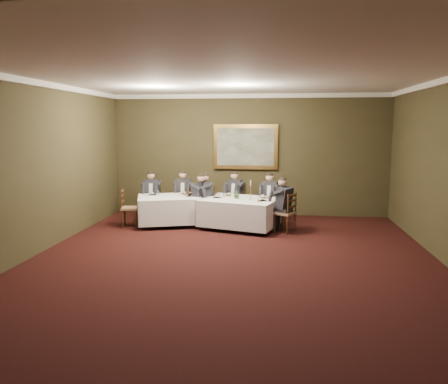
% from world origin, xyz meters
% --- Properties ---
extents(ground, '(10.00, 10.00, 0.00)m').
position_xyz_m(ground, '(0.00, 0.00, 0.00)').
color(ground, black).
rests_on(ground, ground).
extents(ceiling, '(8.00, 10.00, 0.10)m').
position_xyz_m(ceiling, '(0.00, 0.00, 3.50)').
color(ceiling, silver).
rests_on(ceiling, back_wall).
extents(back_wall, '(8.00, 0.10, 3.50)m').
position_xyz_m(back_wall, '(0.00, 5.00, 1.75)').
color(back_wall, '#39331C').
rests_on(back_wall, ground).
extents(front_wall, '(8.00, 0.10, 3.50)m').
position_xyz_m(front_wall, '(0.00, -5.00, 1.75)').
color(front_wall, '#39331C').
rests_on(front_wall, ground).
extents(left_wall, '(0.10, 10.00, 3.50)m').
position_xyz_m(left_wall, '(-4.00, 0.00, 1.75)').
color(left_wall, '#39331C').
rests_on(left_wall, ground).
extents(crown_molding, '(8.00, 10.00, 0.12)m').
position_xyz_m(crown_molding, '(0.00, 0.00, 3.44)').
color(crown_molding, white).
rests_on(crown_molding, back_wall).
extents(table_main, '(2.20, 1.90, 0.67)m').
position_xyz_m(table_main, '(-0.09, 3.18, 0.45)').
color(table_main, '#311C0D').
rests_on(table_main, ground).
extents(table_second, '(1.93, 1.67, 0.67)m').
position_xyz_m(table_second, '(-1.98, 3.32, 0.45)').
color(table_second, '#311C0D').
rests_on(table_second, ground).
extents(chair_main_backleft, '(0.58, 0.57, 1.00)m').
position_xyz_m(chair_main_backleft, '(-0.30, 4.24, 0.28)').
color(chair_main_backleft, '#8D6948').
rests_on(chair_main_backleft, ground).
extents(diner_main_backleft, '(0.56, 0.60, 1.35)m').
position_xyz_m(diner_main_backleft, '(-0.31, 4.23, 0.51)').
color(diner_main_backleft, black).
rests_on(diner_main_backleft, chair_main_backleft).
extents(chair_main_backright, '(0.54, 0.53, 1.00)m').
position_xyz_m(chair_main_backright, '(0.66, 3.96, 0.28)').
color(chair_main_backright, '#8D6948').
rests_on(chair_main_backright, ground).
extents(diner_main_backright, '(0.52, 0.58, 1.35)m').
position_xyz_m(diner_main_backright, '(0.66, 3.95, 0.51)').
color(diner_main_backright, black).
rests_on(diner_main_backright, chair_main_backright).
extents(chair_main_endleft, '(0.56, 0.57, 1.00)m').
position_xyz_m(chair_main_endleft, '(-1.23, 3.52, 0.28)').
color(chair_main_endleft, '#8D6948').
rests_on(chair_main_endleft, ground).
extents(diner_main_endleft, '(0.60, 0.56, 1.35)m').
position_xyz_m(diner_main_endleft, '(-1.22, 3.51, 0.51)').
color(diner_main_endleft, black).
rests_on(diner_main_endleft, chair_main_endleft).
extents(chair_main_endright, '(0.59, 0.59, 1.00)m').
position_xyz_m(chair_main_endright, '(1.04, 2.84, 0.28)').
color(chair_main_endright, '#8D6948').
rests_on(chair_main_endright, ground).
extents(diner_main_endright, '(0.62, 0.59, 1.35)m').
position_xyz_m(diner_main_endright, '(1.03, 2.85, 0.51)').
color(diner_main_endright, black).
rests_on(diner_main_endright, chair_main_endright).
extents(chair_sec_backleft, '(0.47, 0.45, 1.00)m').
position_xyz_m(chair_sec_backleft, '(-2.64, 4.00, 0.28)').
color(chair_sec_backleft, '#8D6948').
rests_on(chair_sec_backleft, ground).
extents(diner_sec_backleft, '(0.44, 0.51, 1.35)m').
position_xyz_m(diner_sec_backleft, '(-2.64, 3.99, 0.51)').
color(diner_sec_backleft, black).
rests_on(diner_sec_backleft, chair_sec_backleft).
extents(chair_sec_backright, '(0.47, 0.46, 1.00)m').
position_xyz_m(chair_sec_backright, '(-1.80, 4.25, 0.28)').
color(chair_sec_backright, '#8D6948').
rests_on(chair_sec_backright, ground).
extents(diner_sec_backright, '(0.44, 0.51, 1.35)m').
position_xyz_m(diner_sec_backright, '(-1.80, 4.24, 0.51)').
color(diner_sec_backright, black).
rests_on(diner_sec_backright, chair_sec_backright).
extents(chair_sec_endright, '(0.50, 0.51, 1.00)m').
position_xyz_m(chair_sec_endright, '(-0.99, 3.62, 0.28)').
color(chair_sec_endright, '#8D6948').
rests_on(chair_sec_endright, ground).
extents(diner_sec_endright, '(0.55, 0.49, 1.35)m').
position_xyz_m(diner_sec_endright, '(-1.00, 3.62, 0.51)').
color(diner_sec_endright, black).
rests_on(diner_sec_endright, chair_sec_endright).
extents(chair_sec_endleft, '(0.49, 0.50, 1.00)m').
position_xyz_m(chair_sec_endleft, '(-2.96, 3.03, 0.28)').
color(chair_sec_endleft, '#8D6948').
rests_on(chair_sec_endleft, ground).
extents(centerpiece, '(0.27, 0.25, 0.24)m').
position_xyz_m(centerpiece, '(-0.18, 3.20, 0.88)').
color(centerpiece, '#2D5926').
rests_on(centerpiece, table_main).
extents(candlestick, '(0.07, 0.07, 0.51)m').
position_xyz_m(candlestick, '(0.17, 3.07, 0.95)').
color(candlestick, '#B58037').
rests_on(candlestick, table_main).
extents(place_setting_table_main, '(0.33, 0.31, 0.14)m').
position_xyz_m(place_setting_table_main, '(-0.41, 3.73, 0.80)').
color(place_setting_table_main, white).
rests_on(place_setting_table_main, table_main).
extents(place_setting_table_second, '(0.33, 0.31, 0.14)m').
position_xyz_m(place_setting_table_second, '(-2.44, 3.55, 0.80)').
color(place_setting_table_second, white).
rests_on(place_setting_table_second, table_second).
extents(painting, '(1.86, 0.09, 1.29)m').
position_xyz_m(painting, '(-0.09, 4.94, 1.99)').
color(painting, tan).
rests_on(painting, back_wall).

